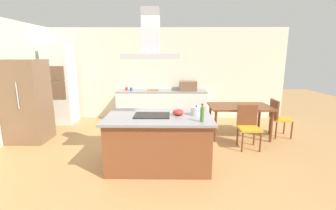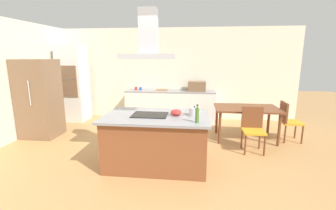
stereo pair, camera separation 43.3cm
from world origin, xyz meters
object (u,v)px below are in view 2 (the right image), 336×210
Objects in this scene: cooktop at (150,115)px; tea_kettle at (194,112)px; wall_oven_stack at (74,83)px; dining_table at (246,111)px; olive_oil_bottle at (197,115)px; range_hood at (149,43)px; countertop_microwave at (197,86)px; refrigerator at (39,99)px; chair_at_right_end at (288,119)px; coffee_mug_blue at (141,89)px; mixing_bowl at (176,112)px; coffee_mug_red at (136,88)px; cutting_board at (162,90)px; chair_facing_island at (253,126)px.

tea_kettle is (0.76, 0.06, 0.06)m from cooktop.
wall_oven_stack is 1.57× the size of dining_table.
olive_oil_bottle is 1.39m from range_hood.
countertop_microwave is 0.56× the size of range_hood.
refrigerator is 5.74m from chair_at_right_end.
olive_oil_bottle is 0.31× the size of range_hood.
coffee_mug_blue is 0.04× the size of wall_oven_stack.
chair_at_right_end is (0.92, -0.00, -0.16)m from dining_table.
countertop_microwave reaches higher than mixing_bowl.
countertop_microwave reaches higher than coffee_mug_red.
olive_oil_bottle is 0.83× the size of cutting_board.
coffee_mug_blue is at bearing 143.87° from chair_facing_island.
cooktop is 3.00m from countertop_microwave.
chair_facing_island is at bearing 46.83° from olive_oil_bottle.
refrigerator is (-3.67, 1.54, -0.11)m from olive_oil_bottle.
olive_oil_bottle reaches higher than dining_table.
coffee_mug_blue is at bearing 119.51° from tea_kettle.
dining_table is (2.77, -1.35, -0.28)m from coffee_mug_blue.
dining_table is at bearing -33.56° from cutting_board.
chair_at_right_end is at bearing 31.55° from mixing_bowl.
tea_kettle is 0.11× the size of wall_oven_stack.
countertop_microwave is 1.64m from coffee_mug_blue.
chair_at_right_end is at bearing -24.92° from cutting_board.
olive_oil_bottle is at bearing -90.17° from countertop_microwave.
mixing_bowl is 2.87m from countertop_microwave.
tea_kettle is at bearing 95.83° from olive_oil_bottle.
olive_oil_bottle is 0.57× the size of countertop_microwave.
range_hood is (-0.81, -2.88, 1.06)m from countertop_microwave.
cutting_board is 0.38× the size of chair_facing_island.
countertop_microwave is 0.23× the size of wall_oven_stack.
cooktop is 0.27× the size of wall_oven_stack.
olive_oil_bottle is 0.13× the size of wall_oven_stack.
coffee_mug_blue is (-1.59, 2.81, -0.03)m from tea_kettle.
mixing_bowl is 0.55× the size of cutting_board.
wall_oven_stack is at bearing -176.28° from countertop_microwave.
mixing_bowl is 2.86m from chair_at_right_end.
coffee_mug_blue is at bearing 114.29° from mixing_bowl.
mixing_bowl is at bearing 131.62° from olive_oil_bottle.
refrigerator is (-2.66, -1.75, 0.00)m from cutting_board.
chair_facing_island is (4.80, -0.33, -0.40)m from refrigerator.
tea_kettle is 3.23m from coffee_mug_blue.
tea_kettle is at bearing 4.37° from cooktop.
chair_facing_island is 2.65m from range_hood.
coffee_mug_blue reaches higher than chair_facing_island.
wall_oven_stack reaches higher than cooktop.
refrigerator is at bearing 162.80° from tea_kettle.
coffee_mug_blue is 0.10× the size of chair_at_right_end.
dining_table is at bearing 3.95° from refrigerator.
coffee_mug_red is (-1.79, 0.04, -0.09)m from countertop_microwave.
coffee_mug_blue is 0.06× the size of dining_table.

